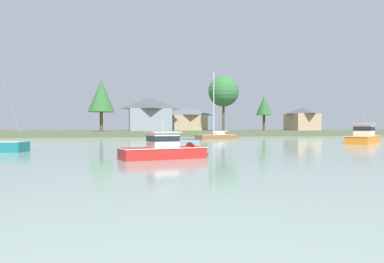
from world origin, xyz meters
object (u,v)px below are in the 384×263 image
dinghy_skyblue (191,140)px  sailboat_wood (217,138)px  cruiser_red (171,153)px  cruiser_orange (365,139)px

dinghy_skyblue → sailboat_wood: sailboat_wood is taller
cruiser_red → cruiser_orange: bearing=30.0°
dinghy_skyblue → cruiser_orange: bearing=-27.3°
cruiser_orange → sailboat_wood: sailboat_wood is taller
dinghy_skyblue → cruiser_red: cruiser_red is taller
cruiser_red → sailboat_wood: (14.38, 37.75, -0.15)m
cruiser_red → sailboat_wood: sailboat_wood is taller
sailboat_wood → cruiser_red: bearing=-110.9°
sailboat_wood → cruiser_orange: bearing=-52.8°
cruiser_orange → sailboat_wood: size_ratio=0.71×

